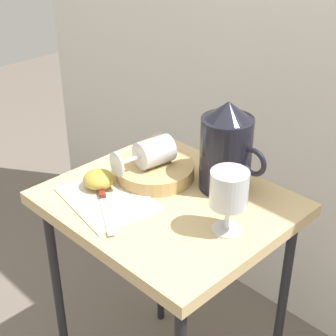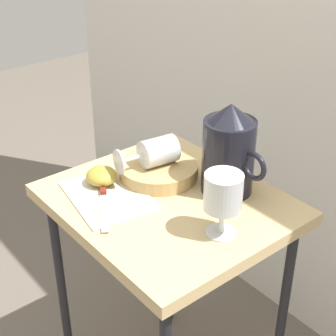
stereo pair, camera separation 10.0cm
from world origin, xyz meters
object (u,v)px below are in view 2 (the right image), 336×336
(wine_glass_tipped_near, at_px, (156,152))
(apple_half_left, at_px, (102,176))
(table, at_px, (168,224))
(basket_tray, at_px, (159,170))
(wine_glass_upright, at_px, (224,195))
(knife, at_px, (103,193))
(pitcher, at_px, (229,156))

(wine_glass_tipped_near, xyz_separation_m, apple_half_left, (-0.05, -0.12, -0.04))
(table, relative_size, basket_tray, 3.46)
(basket_tray, height_order, wine_glass_upright, wine_glass_upright)
(basket_tray, bearing_deg, apple_half_left, -112.48)
(table, height_order, wine_glass_upright, wine_glass_upright)
(wine_glass_tipped_near, height_order, knife, wine_glass_tipped_near)
(table, xyz_separation_m, wine_glass_tipped_near, (-0.09, 0.04, 0.14))
(pitcher, distance_m, apple_half_left, 0.30)
(wine_glass_upright, bearing_deg, basket_tray, 170.99)
(table, height_order, basket_tray, basket_tray)
(pitcher, bearing_deg, table, -114.33)
(basket_tray, distance_m, knife, 0.16)
(basket_tray, height_order, apple_half_left, apple_half_left)
(table, bearing_deg, wine_glass_tipped_near, 156.61)
(apple_half_left, bearing_deg, wine_glass_tipped_near, 67.05)
(apple_half_left, bearing_deg, basket_tray, 67.52)
(knife, bearing_deg, wine_glass_upright, 22.39)
(basket_tray, relative_size, pitcher, 0.89)
(basket_tray, height_order, pitcher, pitcher)
(wine_glass_tipped_near, relative_size, apple_half_left, 2.11)
(knife, bearing_deg, pitcher, 56.25)
(wine_glass_upright, bearing_deg, apple_half_left, -164.64)
(table, relative_size, knife, 3.34)
(apple_half_left, bearing_deg, knife, -29.79)
(pitcher, bearing_deg, knife, -123.75)
(basket_tray, bearing_deg, pitcher, 29.20)
(table, bearing_deg, apple_half_left, -150.02)
(table, height_order, pitcher, pitcher)
(wine_glass_upright, bearing_deg, knife, -157.61)
(pitcher, xyz_separation_m, wine_glass_upright, (0.11, -0.13, 0.00))
(wine_glass_upright, relative_size, apple_half_left, 1.88)
(basket_tray, relative_size, wine_glass_upright, 1.38)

